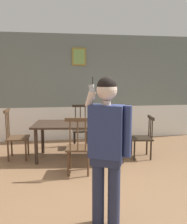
# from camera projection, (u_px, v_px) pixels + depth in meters

# --- Properties ---
(ground_plane) EXTENTS (6.87, 6.87, 0.00)m
(ground_plane) POSITION_uv_depth(u_px,v_px,m) (112.00, 187.00, 3.71)
(ground_plane) COLOR #846042
(room_back_partition) EXTENTS (6.25, 0.17, 2.86)m
(room_back_partition) POSITION_uv_depth(u_px,v_px,m) (87.00, 90.00, 6.52)
(room_back_partition) COLOR slate
(room_back_partition) RESTS_ON ground_plane
(dining_table) EXTENTS (2.01, 1.12, 0.76)m
(dining_table) POSITION_uv_depth(u_px,v_px,m) (80.00, 127.00, 4.97)
(dining_table) COLOR #38281E
(dining_table) RESTS_ON ground_plane
(chair_near_window) EXTENTS (0.48, 0.48, 0.90)m
(chair_near_window) POSITION_uv_depth(u_px,v_px,m) (143.00, 137.00, 5.04)
(chair_near_window) COLOR #2D2319
(chair_near_window) RESTS_ON ground_plane
(chair_by_doorway) EXTENTS (0.49, 0.49, 1.04)m
(chair_by_doorway) POSITION_uv_depth(u_px,v_px,m) (78.00, 147.00, 4.18)
(chair_by_doorway) COLOR #513823
(chair_by_doorway) RESTS_ON ground_plane
(chair_at_table_head) EXTENTS (0.45, 0.45, 1.06)m
(chair_at_table_head) POSITION_uv_depth(u_px,v_px,m) (16.00, 136.00, 4.96)
(chair_at_table_head) COLOR #513823
(chair_at_table_head) RESTS_ON ground_plane
(chair_opposite_corner) EXTENTS (0.42, 0.42, 1.04)m
(chair_opposite_corner) POSITION_uv_depth(u_px,v_px,m) (81.00, 128.00, 5.82)
(chair_opposite_corner) COLOR #2D2319
(chair_opposite_corner) RESTS_ON ground_plane
(person_figure) EXTENTS (0.49, 0.35, 1.72)m
(person_figure) POSITION_uv_depth(u_px,v_px,m) (107.00, 143.00, 2.61)
(person_figure) COLOR #282E49
(person_figure) RESTS_ON ground_plane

